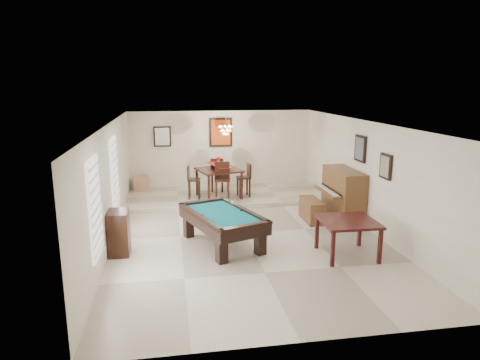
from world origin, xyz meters
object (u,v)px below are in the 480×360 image
object	(u,v)px
apothecary_chest	(119,233)
dining_table	(219,181)
flower_vase	(219,161)
pool_table	(222,229)
dining_chair_east	(244,180)
piano_bench	(312,210)
dining_chair_north	(217,174)
chandelier	(226,127)
corner_bench	(141,183)
upright_piano	(337,195)
dining_chair_south	(222,183)
square_table	(347,238)
dining_chair_west	(194,182)

from	to	relation	value
apothecary_chest	dining_table	bearing A→B (deg)	56.12
apothecary_chest	flower_vase	distance (m)	4.58
pool_table	dining_chair_east	size ratio (longest dim) A/B	2.13
piano_bench	dining_chair_north	bearing A→B (deg)	124.63
dining_chair_north	piano_bench	bearing A→B (deg)	132.02
piano_bench	apothecary_chest	xyz separation A→B (m)	(-4.65, -1.46, 0.18)
chandelier	pool_table	bearing A→B (deg)	-98.84
piano_bench	corner_bench	size ratio (longest dim) A/B	2.05
apothecary_chest	dining_chair_north	world-z (taller)	dining_chair_north
dining_chair_north	chandelier	world-z (taller)	chandelier
apothecary_chest	chandelier	distance (m)	5.20
upright_piano	dining_chair_south	bearing A→B (deg)	148.49
pool_table	chandelier	world-z (taller)	chandelier
square_table	dining_chair_west	distance (m)	5.41
dining_chair_south	corner_bench	bearing A→B (deg)	148.62
upright_piano	chandelier	distance (m)	3.96
dining_table	chandelier	bearing A→B (deg)	48.41
dining_chair_south	dining_chair_east	xyz separation A→B (m)	(0.72, 0.60, -0.08)
dining_chair_east	square_table	bearing A→B (deg)	11.03
piano_bench	flower_vase	xyz separation A→B (m)	(-2.14, 2.29, 0.95)
upright_piano	piano_bench	bearing A→B (deg)	175.95
upright_piano	piano_bench	xyz separation A→B (m)	(-0.66, 0.05, -0.38)
pool_table	square_table	world-z (taller)	square_table
dining_chair_north	upright_piano	bearing A→B (deg)	139.13
piano_bench	dining_chair_north	size ratio (longest dim) A/B	0.94
dining_chair_south	corner_bench	world-z (taller)	dining_chair_south
square_table	dining_chair_south	size ratio (longest dim) A/B	0.95
dining_chair_west	dining_chair_north	bearing A→B (deg)	-37.10
flower_vase	dining_table	bearing A→B (deg)	0.00
upright_piano	dining_chair_north	bearing A→B (deg)	131.74
dining_chair_north	dining_chair_west	bearing A→B (deg)	52.64
dining_chair_north	flower_vase	bearing A→B (deg)	94.95
dining_table	dining_chair_west	bearing A→B (deg)	-177.79
piano_bench	dining_chair_south	world-z (taller)	dining_chair_south
upright_piano	dining_chair_north	distance (m)	4.14
pool_table	dining_chair_south	bearing A→B (deg)	63.15
dining_table	dining_chair_south	bearing A→B (deg)	-87.94
apothecary_chest	dining_chair_west	bearing A→B (deg)	64.48
piano_bench	corner_bench	xyz separation A→B (m)	(-4.50, 3.57, 0.06)
square_table	upright_piano	distance (m)	2.41
corner_bench	pool_table	bearing A→B (deg)	-67.58
upright_piano	corner_bench	xyz separation A→B (m)	(-5.16, 3.61, -0.32)
upright_piano	corner_bench	world-z (taller)	upright_piano
apothecary_chest	dining_chair_west	xyz separation A→B (m)	(1.78, 3.72, 0.15)
pool_table	dining_chair_south	distance (m)	3.01
square_table	dining_chair_south	world-z (taller)	dining_chair_south
dining_chair_north	chandelier	distance (m)	1.63
corner_bench	dining_chair_west	bearing A→B (deg)	-38.70
dining_table	chandelier	xyz separation A→B (m)	(0.26, 0.29, 1.59)
dining_chair_west	dining_chair_south	bearing A→B (deg)	-121.17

